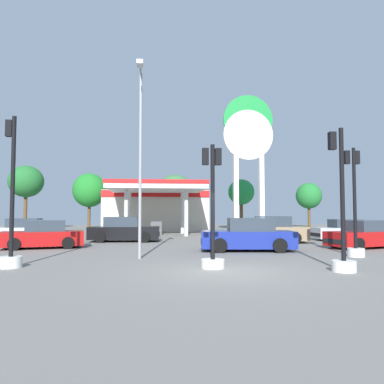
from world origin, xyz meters
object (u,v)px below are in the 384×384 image
corner_streetlamp (140,145)px  car_0 (124,230)px  car_6 (26,231)px  traffic_signal_1 (355,218)px  traffic_signal_3 (11,226)px  tree_0 (26,182)px  car_1 (270,230)px  tree_3 (241,192)px  station_pole_sign (248,145)px  traffic_signal_2 (342,232)px  tree_2 (175,189)px  traffic_signal_0 (213,226)px  car_5 (344,231)px  car_2 (248,236)px  car_4 (364,235)px  tree_4 (309,196)px  car_3 (43,236)px  tree_1 (89,190)px

corner_streetlamp → car_0: bearing=98.2°
car_6 → traffic_signal_1: traffic_signal_1 is taller
traffic_signal_3 → tree_0: (-9.08, 29.05, 3.78)m
car_1 → tree_3: size_ratio=0.87×
station_pole_sign → traffic_signal_2: station_pole_sign is taller
traffic_signal_3 → tree_2: 31.34m
station_pole_sign → tree_3: size_ratio=2.22×
station_pole_sign → car_1: (-1.11, -9.53, -7.09)m
station_pole_sign → traffic_signal_0: 21.61m
tree_3 → car_5: bearing=-80.7°
car_2 → car_4: 6.42m
car_0 → traffic_signal_3: size_ratio=0.87×
car_1 → traffic_signal_1: size_ratio=1.05×
car_2 → tree_0: size_ratio=0.66×
car_4 → tree_4: size_ratio=0.80×
traffic_signal_2 → corner_streetlamp: size_ratio=0.59×
car_4 → tree_2: bearing=108.5°
car_5 → traffic_signal_1: bearing=-115.5°
tree_4 → traffic_signal_3: bearing=-127.8°
car_6 → traffic_signal_0: traffic_signal_0 is taller
traffic_signal_2 → traffic_signal_1: bearing=55.9°
traffic_signal_0 → traffic_signal_1: bearing=21.5°
car_1 → car_6: (-15.44, 2.94, -0.07)m
corner_streetlamp → tree_2: bearing=83.9°
car_1 → corner_streetlamp: 11.44m
tree_3 → corner_streetlamp: (-10.27, -25.76, 0.46)m
car_5 → car_3: bearing=-168.9°
station_pole_sign → car_3: bearing=-139.4°
car_0 → tree_2: 20.26m
tree_1 → tree_3: (16.85, -1.83, -0.23)m
station_pole_sign → car_6: bearing=-158.3°
car_5 → traffic_signal_1: (-4.14, -8.68, 0.99)m
tree_4 → tree_0: bearing=-177.8°
car_2 → tree_1: tree_1 is taller
car_3 → tree_1: size_ratio=0.69×
station_pole_sign → traffic_signal_1: station_pole_sign is taller
car_0 → tree_2: bearing=77.3°
car_4 → car_6: (-19.14, 7.02, 0.01)m
car_1 → tree_3: (2.54, 18.23, 3.34)m
traffic_signal_1 → tree_0: (-22.23, 27.28, 3.56)m
car_6 → corner_streetlamp: (7.71, -10.47, 3.87)m
traffic_signal_2 → tree_1: size_ratio=0.73×
car_2 → traffic_signal_3: traffic_signal_3 is taller
tree_3 → station_pole_sign: bearing=-99.3°
station_pole_sign → car_6: size_ratio=2.96×
traffic_signal_1 → traffic_signal_2: 4.48m
car_2 → tree_3: tree_3 is taller
tree_0 → car_5: bearing=-35.2°
station_pole_sign → tree_4: size_ratio=2.26×
car_6 → traffic_signal_3: traffic_signal_3 is taller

